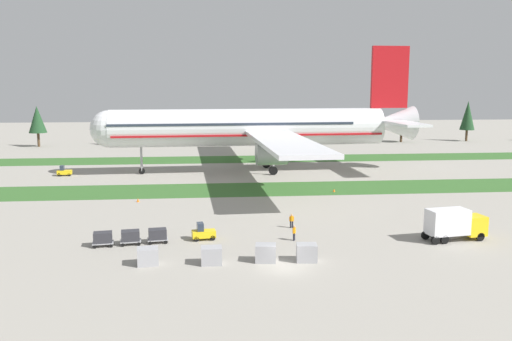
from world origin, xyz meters
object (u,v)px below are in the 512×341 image
at_px(cargo_dolly_third, 103,238).
at_px(taxiway_marker_1, 138,200).
at_px(pushback_tractor, 64,172).
at_px(catering_truck, 455,223).
at_px(cargo_dolly_lead, 158,235).
at_px(uld_container_2, 266,253).
at_px(cargo_dolly_second, 130,236).
at_px(uld_container_1, 212,255).
at_px(taxiway_marker_0, 334,190).
at_px(ground_crew_marshaller, 292,220).
at_px(baggage_tug, 203,233).
at_px(airliner, 257,127).
at_px(ground_crew_loader, 294,232).
at_px(uld_container_0, 148,256).
at_px(uld_container_3, 307,253).

relative_size(cargo_dolly_third, taxiway_marker_1, 4.44).
distance_m(cargo_dolly_third, pushback_tractor, 48.94).
bearing_deg(taxiway_marker_1, pushback_tractor, 124.34).
bearing_deg(catering_truck, taxiway_marker_1, -130.62).
distance_m(cargo_dolly_lead, taxiway_marker_1, 21.71).
xyz_separation_m(cargo_dolly_third, uld_container_2, (16.88, -6.64, -0.05)).
xyz_separation_m(cargo_dolly_second, uld_container_1, (8.70, -7.26, -0.07)).
relative_size(catering_truck, taxiway_marker_0, 14.81).
bearing_deg(ground_crew_marshaller, baggage_tug, -156.27).
distance_m(airliner, ground_crew_loader, 48.40).
distance_m(ground_crew_marshaller, uld_container_0, 19.99).
height_order(catering_truck, taxiway_marker_0, catering_truck).
bearing_deg(uld_container_0, taxiway_marker_0, 51.68).
distance_m(ground_crew_loader, taxiway_marker_0, 28.64).
height_order(ground_crew_loader, uld_container_2, ground_crew_loader).
distance_m(cargo_dolly_lead, cargo_dolly_third, 5.80).
bearing_deg(cargo_dolly_lead, ground_crew_loader, 80.23).
bearing_deg(ground_crew_loader, uld_container_2, 178.56).
bearing_deg(cargo_dolly_third, taxiway_marker_0, 122.44).
bearing_deg(uld_container_0, uld_container_2, -0.65).
bearing_deg(uld_container_2, catering_truck, 13.78).
distance_m(catering_truck, uld_container_1, 27.66).
xyz_separation_m(uld_container_0, uld_container_2, (11.45, -0.13, 0.03)).
relative_size(cargo_dolly_third, uld_container_3, 1.19).
relative_size(uld_container_2, taxiway_marker_0, 4.10).
height_order(cargo_dolly_lead, uld_container_3, uld_container_3).
distance_m(airliner, cargo_dolly_third, 53.06).
bearing_deg(cargo_dolly_third, ground_crew_marshaller, 96.79).
distance_m(baggage_tug, taxiway_marker_1, 22.69).
bearing_deg(cargo_dolly_third, baggage_tug, 90.00).
height_order(cargo_dolly_third, ground_crew_loader, ground_crew_loader).
relative_size(pushback_tractor, uld_container_1, 1.33).
bearing_deg(airliner, taxiway_marker_0, -156.25).
distance_m(cargo_dolly_second, pushback_tractor, 49.57).
xyz_separation_m(cargo_dolly_third, taxiway_marker_0, (31.69, 26.72, -0.68)).
bearing_deg(uld_container_0, baggage_tug, 56.33).
xyz_separation_m(catering_truck, taxiway_marker_0, (-6.95, 28.02, -1.71)).
bearing_deg(taxiway_marker_1, uld_container_3, -55.47).
xyz_separation_m(cargo_dolly_third, pushback_tractor, (-15.61, 46.39, -0.10)).
xyz_separation_m(catering_truck, ground_crew_loader, (-17.81, 1.53, -1.01)).
xyz_separation_m(cargo_dolly_third, uld_container_1, (11.57, -6.87, -0.07)).
relative_size(uld_container_1, uld_container_2, 1.00).
height_order(uld_container_0, uld_container_2, uld_container_2).
distance_m(airliner, uld_container_1, 56.26).
xyz_separation_m(cargo_dolly_second, taxiway_marker_1, (-1.80, 21.58, -0.65)).
xyz_separation_m(cargo_dolly_third, uld_container_0, (5.43, -6.51, -0.08)).
distance_m(catering_truck, pushback_tractor, 72.24).
bearing_deg(cargo_dolly_lead, taxiway_marker_0, 127.31).
relative_size(baggage_tug, uld_container_0, 1.38).
height_order(airliner, ground_crew_loader, airliner).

